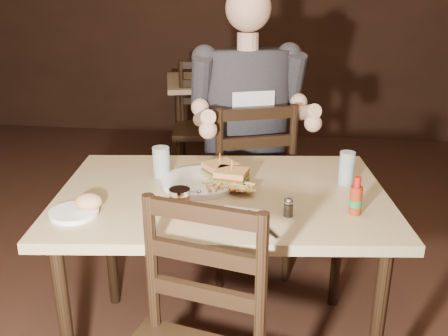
# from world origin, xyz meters

# --- Properties ---
(room_shell) EXTENTS (7.00, 7.00, 7.00)m
(room_shell) POSITION_xyz_m (0.00, 0.00, 1.40)
(room_shell) COLOR black
(room_shell) RESTS_ON ground
(main_table) EXTENTS (1.38, 1.01, 0.77)m
(main_table) POSITION_xyz_m (0.16, 0.13, 0.70)
(main_table) COLOR tan
(main_table) RESTS_ON ground
(bg_table) EXTENTS (0.97, 0.97, 0.77)m
(bg_table) POSITION_xyz_m (-0.22, 2.50, 0.68)
(bg_table) COLOR tan
(bg_table) RESTS_ON ground
(chair_far) EXTENTS (0.60, 0.63, 0.99)m
(chair_far) POSITION_xyz_m (0.19, 0.83, 0.50)
(chair_far) COLOR black
(chair_far) RESTS_ON ground
(bg_chair_far) EXTENTS (0.46, 0.49, 0.87)m
(bg_chair_far) POSITION_xyz_m (-0.22, 3.05, 0.43)
(bg_chair_far) COLOR black
(bg_chair_far) RESTS_ON ground
(bg_chair_near) EXTENTS (0.51, 0.55, 0.98)m
(bg_chair_near) POSITION_xyz_m (-0.22, 1.95, 0.49)
(bg_chair_near) COLOR black
(bg_chair_near) RESTS_ON ground
(diner) EXTENTS (0.72, 0.64, 1.03)m
(diner) POSITION_xyz_m (0.21, 0.78, 1.03)
(diner) COLOR #2F2E33
(diner) RESTS_ON chair_far
(dinner_plate) EXTENTS (0.35, 0.35, 0.02)m
(dinner_plate) POSITION_xyz_m (0.06, 0.19, 0.78)
(dinner_plate) COLOR white
(dinner_plate) RESTS_ON main_table
(sandwich_left) EXTENTS (0.14, 0.12, 0.10)m
(sandwich_left) POSITION_xyz_m (0.19, 0.17, 0.84)
(sandwich_left) COLOR #D0924B
(sandwich_left) RESTS_ON dinner_plate
(sandwich_right) EXTENTS (0.16, 0.16, 0.10)m
(sandwich_right) POSITION_xyz_m (0.14, 0.25, 0.84)
(sandwich_right) COLOR #D0924B
(sandwich_right) RESTS_ON dinner_plate
(fries_pile) EXTENTS (0.26, 0.19, 0.04)m
(fries_pile) POSITION_xyz_m (0.19, 0.13, 0.81)
(fries_pile) COLOR tan
(fries_pile) RESTS_ON dinner_plate
(ketchup_dollop) EXTENTS (0.05, 0.05, 0.01)m
(ketchup_dollop) POSITION_xyz_m (0.21, 0.10, 0.79)
(ketchup_dollop) COLOR maroon
(ketchup_dollop) RESTS_ON dinner_plate
(glass_left) EXTENTS (0.08, 0.08, 0.13)m
(glass_left) POSITION_xyz_m (-0.11, 0.25, 0.84)
(glass_left) COLOR silver
(glass_left) RESTS_ON main_table
(glass_right) EXTENTS (0.07, 0.07, 0.14)m
(glass_right) POSITION_xyz_m (0.65, 0.27, 0.84)
(glass_right) COLOR silver
(glass_right) RESTS_ON main_table
(hot_sauce) EXTENTS (0.05, 0.05, 0.14)m
(hot_sauce) POSITION_xyz_m (0.66, -0.01, 0.84)
(hot_sauce) COLOR maroon
(hot_sauce) RESTS_ON main_table
(salt_shaker) EXTENTS (0.04, 0.04, 0.06)m
(salt_shaker) POSITION_xyz_m (0.42, -0.04, 0.80)
(salt_shaker) COLOR white
(salt_shaker) RESTS_ON main_table
(pepper_shaker) EXTENTS (0.04, 0.04, 0.06)m
(pepper_shaker) POSITION_xyz_m (0.42, -0.06, 0.80)
(pepper_shaker) COLOR #38332D
(pepper_shaker) RESTS_ON main_table
(syrup_dispenser) EXTENTS (0.08, 0.08, 0.10)m
(syrup_dispenser) POSITION_xyz_m (0.04, -0.10, 0.82)
(syrup_dispenser) COLOR maroon
(syrup_dispenser) RESTS_ON main_table
(napkin) EXTENTS (0.18, 0.17, 0.00)m
(napkin) POSITION_xyz_m (0.25, -0.09, 0.77)
(napkin) COLOR white
(napkin) RESTS_ON main_table
(knife) EXTENTS (0.12, 0.20, 0.01)m
(knife) POSITION_xyz_m (0.33, -0.14, 0.78)
(knife) COLOR silver
(knife) RESTS_ON napkin
(fork) EXTENTS (0.02, 0.15, 0.00)m
(fork) POSITION_xyz_m (0.35, -0.17, 0.78)
(fork) COLOR silver
(fork) RESTS_ON napkin
(side_plate) EXTENTS (0.19, 0.19, 0.01)m
(side_plate) POSITION_xyz_m (-0.33, -0.15, 0.78)
(side_plate) COLOR white
(side_plate) RESTS_ON main_table
(bread_roll) EXTENTS (0.11, 0.09, 0.06)m
(bread_roll) POSITION_xyz_m (-0.29, -0.12, 0.81)
(bread_roll) COLOR tan
(bread_roll) RESTS_ON side_plate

